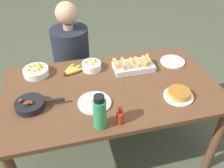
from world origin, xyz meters
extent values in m
plane|color=#474C38|center=(0.00, 0.00, 0.00)|extent=(14.00, 14.00, 0.00)
cube|color=brown|center=(0.00, 0.00, 0.72)|extent=(1.64, 0.92, 0.03)
cylinder|color=brown|center=(0.76, -0.40, 0.35)|extent=(0.07, 0.07, 0.70)
cylinder|color=brown|center=(-0.76, 0.40, 0.35)|extent=(0.07, 0.07, 0.70)
cylinder|color=brown|center=(0.76, 0.40, 0.35)|extent=(0.07, 0.07, 0.70)
ellipsoid|color=gold|center=(-0.26, 0.26, 0.76)|extent=(0.18, 0.09, 0.04)
ellipsoid|color=gold|center=(-0.27, 0.28, 0.75)|extent=(0.17, 0.14, 0.03)
ellipsoid|color=gold|center=(-0.29, 0.30, 0.76)|extent=(0.13, 0.17, 0.04)
cylinder|color=#4C3819|center=(-0.34, 0.23, 0.76)|extent=(0.02, 0.02, 0.04)
cube|color=silver|center=(0.23, 0.19, 0.76)|extent=(0.34, 0.18, 0.05)
cube|color=#F29E56|center=(0.08, 0.21, 0.81)|extent=(0.03, 0.12, 0.04)
cube|color=#F29E56|center=(0.14, 0.18, 0.81)|extent=(0.03, 0.12, 0.05)
cube|color=#F29E56|center=(0.21, 0.20, 0.80)|extent=(0.04, 0.13, 0.04)
cube|color=#F29E56|center=(0.27, 0.19, 0.80)|extent=(0.02, 0.12, 0.04)
cube|color=#F29E56|center=(0.33, 0.18, 0.81)|extent=(0.03, 0.12, 0.05)
cube|color=#F29E56|center=(0.37, 0.21, 0.80)|extent=(0.04, 0.12, 0.04)
cylinder|color=black|center=(-0.60, -0.08, 0.74)|extent=(0.20, 0.20, 0.01)
cylinder|color=black|center=(-0.60, -0.08, 0.77)|extent=(0.20, 0.20, 0.04)
cylinder|color=black|center=(-0.43, -0.09, 0.77)|extent=(0.14, 0.03, 0.02)
ellipsoid|color=brown|center=(-0.61, -0.11, 0.81)|extent=(0.05, 0.03, 0.03)
ellipsoid|color=brown|center=(-0.66, -0.07, 0.80)|extent=(0.05, 0.05, 0.03)
ellipsoid|color=brown|center=(-0.61, -0.11, 0.81)|extent=(0.05, 0.04, 0.03)
ellipsoid|color=brown|center=(-0.61, -0.11, 0.81)|extent=(0.04, 0.05, 0.03)
ellipsoid|color=brown|center=(-0.59, -0.11, 0.80)|extent=(0.04, 0.04, 0.03)
cylinder|color=white|center=(0.44, -0.23, 0.75)|extent=(0.22, 0.22, 0.02)
cylinder|color=gold|center=(0.44, -0.23, 0.77)|extent=(0.17, 0.17, 0.04)
cylinder|color=#9B601E|center=(0.44, -0.23, 0.80)|extent=(0.16, 0.16, 0.00)
cylinder|color=white|center=(0.61, 0.21, 0.75)|extent=(0.21, 0.21, 0.02)
cylinder|color=silver|center=(0.58, 0.21, 0.76)|extent=(0.12, 0.06, 0.01)
cube|color=silver|center=(0.66, 0.24, 0.76)|extent=(0.05, 0.04, 0.00)
cylinder|color=white|center=(-0.16, -0.15, 0.75)|extent=(0.24, 0.24, 0.02)
cylinder|color=silver|center=(-0.17, -0.12, 0.76)|extent=(0.10, 0.06, 0.01)
cube|color=silver|center=(-0.10, -0.16, 0.76)|extent=(0.05, 0.04, 0.00)
cylinder|color=white|center=(-0.56, 0.31, 0.77)|extent=(0.20, 0.20, 0.06)
cone|color=#F4A819|center=(-0.52, 0.31, 0.81)|extent=(0.04, 0.05, 0.06)
cone|color=#F4A819|center=(-0.53, 0.36, 0.81)|extent=(0.06, 0.06, 0.05)
cone|color=#F4A819|center=(-0.57, 0.36, 0.81)|extent=(0.04, 0.04, 0.04)
cone|color=#F4A819|center=(-0.60, 0.34, 0.81)|extent=(0.06, 0.06, 0.06)
cone|color=#F4A819|center=(-0.62, 0.29, 0.81)|extent=(0.05, 0.05, 0.05)
cone|color=#F4A819|center=(-0.57, 0.27, 0.81)|extent=(0.05, 0.04, 0.04)
cone|color=#F4A819|center=(-0.54, 0.28, 0.81)|extent=(0.04, 0.04, 0.05)
cylinder|color=white|center=(-0.11, 0.28, 0.77)|extent=(0.16, 0.16, 0.06)
cone|color=#F4A819|center=(-0.07, 0.29, 0.82)|extent=(0.05, 0.06, 0.06)
cone|color=#F4A819|center=(-0.11, 0.32, 0.82)|extent=(0.04, 0.03, 0.05)
cone|color=#F4A819|center=(-0.15, 0.29, 0.81)|extent=(0.04, 0.05, 0.04)
cone|color=#F4A819|center=(-0.10, 0.25, 0.82)|extent=(0.04, 0.03, 0.05)
cylinder|color=#2D9351|center=(-0.17, -0.37, 0.84)|extent=(0.08, 0.08, 0.21)
cylinder|color=black|center=(-0.17, -0.37, 0.97)|extent=(0.06, 0.06, 0.04)
cylinder|color=#B72814|center=(-0.04, -0.37, 0.78)|extent=(0.05, 0.05, 0.08)
cone|color=#B72814|center=(-0.04, -0.37, 0.83)|extent=(0.05, 0.05, 0.02)
cylinder|color=red|center=(-0.04, -0.37, 0.86)|extent=(0.03, 0.03, 0.03)
cube|color=black|center=(-0.24, 0.70, 0.21)|extent=(0.39, 0.39, 0.43)
cylinder|color=#1E232D|center=(-0.24, 0.70, 0.68)|extent=(0.36, 0.36, 0.50)
cylinder|color=tan|center=(-0.24, 0.70, 0.95)|extent=(0.09, 0.09, 0.05)
sphere|color=tan|center=(-0.24, 0.70, 1.08)|extent=(0.20, 0.20, 0.20)
camera|label=1|loc=(-0.34, -1.38, 1.88)|focal=38.00mm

